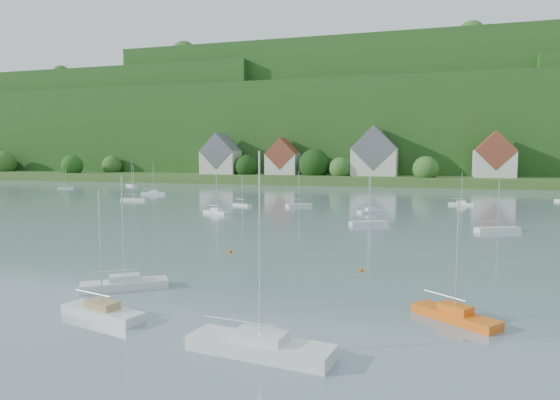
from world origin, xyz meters
name	(u,v)px	position (x,y,z in m)	size (l,w,h in m)	color
far_shore_strip	(365,178)	(0.00, 200.00, 1.50)	(600.00, 60.00, 3.00)	#365821
forested_ridge	(383,130)	(0.39, 268.57, 22.89)	(620.00, 181.22, 69.89)	#1C4415
village_building_0	(221,157)	(-55.00, 187.00, 9.51)	(14.00, 10.40, 16.00)	beige
village_building_1	(283,159)	(-30.00, 189.00, 8.75)	(12.00, 9.36, 14.00)	beige
village_building_2	(375,156)	(5.00, 188.00, 10.27)	(16.00, 11.44, 18.00)	beige
village_building_3	(494,158)	(45.00, 186.00, 9.43)	(13.00, 10.40, 15.50)	beige
near_sailboat_2	(103,311)	(4.05, 30.77, 0.45)	(6.59, 3.28, 8.57)	silver
near_sailboat_3	(124,283)	(1.32, 37.36, 0.47)	(6.64, 5.51, 9.18)	silver
near_sailboat_4	(260,345)	(16.21, 27.86, 0.53)	(8.44, 3.33, 11.09)	silver
near_sailboat_5	(455,314)	(26.66, 36.88, 0.43)	(5.71, 4.98, 8.03)	orange
mooring_buoy_2	(361,272)	(18.87, 48.93, 0.00)	(0.43, 0.43, 0.43)	#D65706
mooring_buoy_3	(230,253)	(3.81, 53.71, 0.00)	(0.44, 0.44, 0.44)	#D65706
far_sailboat_cluster	(378,203)	(14.02, 113.05, 0.38)	(196.69, 76.43, 8.71)	silver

